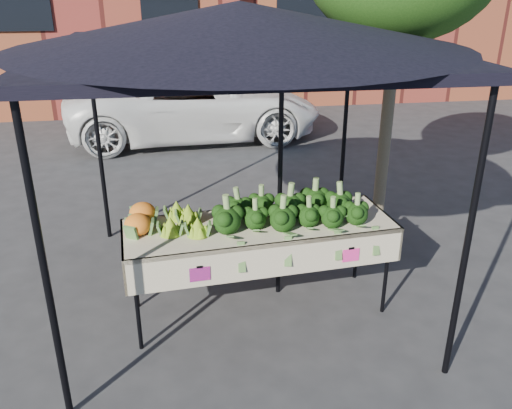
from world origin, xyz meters
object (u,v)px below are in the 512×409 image
table (259,268)px  street_tree (392,70)px  canopy (241,161)px  vehicle (191,8)px

table → street_tree: bearing=38.6°
table → canopy: bearing=107.7°
canopy → vehicle: vehicle is taller
street_tree → table: bearing=-141.4°
canopy → street_tree: size_ratio=0.79×
table → canopy: (-0.11, 0.36, 0.92)m
canopy → street_tree: street_tree is taller
canopy → street_tree: (1.77, 0.96, 0.62)m
table → street_tree: size_ratio=0.62×
street_tree → vehicle: bearing=112.4°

